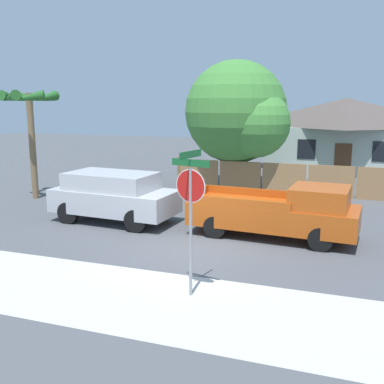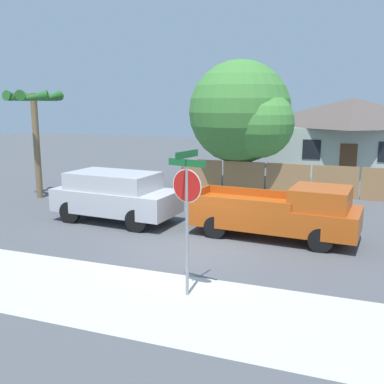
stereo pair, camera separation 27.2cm
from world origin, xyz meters
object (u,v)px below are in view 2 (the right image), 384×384
Objects in this scene: palm_tree at (34,107)px; stop_sign at (187,199)px; red_suv at (116,195)px; house at (351,134)px; orange_pickup at (281,212)px; oak_tree at (244,114)px.

stop_sign is at bearing -36.60° from palm_tree.
house is at bearing 68.06° from red_suv.
stop_sign is at bearing -97.95° from house.
oak_tree is at bearing 116.53° from orange_pickup.
orange_pickup is (11.20, -2.41, -3.20)m from palm_tree.
palm_tree is (-12.83, -12.92, 1.71)m from house.
oak_tree is 1.17× the size of orange_pickup.
house is 1.52× the size of oak_tree.
house is 18.29m from palm_tree.
house reaches higher than red_suv.
house is 2.96× the size of stop_sign.
house is at bearing 88.20° from orange_pickup.
oak_tree is 9.66m from palm_tree.
red_suv is (-2.71, -7.78, -2.67)m from oak_tree.
palm_tree is at bearing 172.13° from orange_pickup.
oak_tree is 8.89m from orange_pickup.
palm_tree is at bearing 160.00° from red_suv.
palm_tree is at bearing -146.04° from oak_tree.
house is 2.02× the size of palm_tree.
house reaches higher than stop_sign.
stop_sign is (-2.84, -20.34, -0.13)m from house.
stop_sign reaches higher than orange_pickup.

